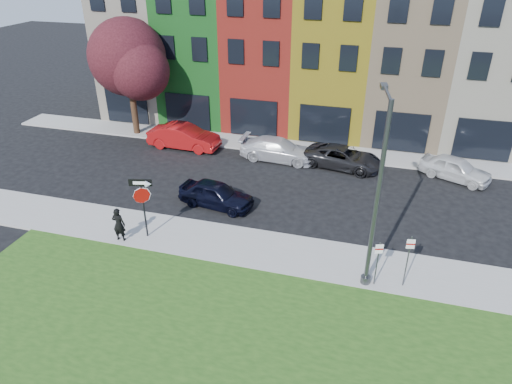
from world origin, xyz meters
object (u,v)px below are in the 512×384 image
(man, at_px, (119,224))
(sedan_near, at_px, (216,194))
(street_lamp, at_px, (376,197))
(stop_sign, at_px, (142,196))

(man, bearing_deg, sedan_near, -129.93)
(sedan_near, distance_m, street_lamp, 9.64)
(stop_sign, relative_size, man, 1.79)
(street_lamp, bearing_deg, stop_sign, 169.49)
(sedan_near, height_order, street_lamp, street_lamp)
(stop_sign, relative_size, sedan_near, 0.71)
(stop_sign, distance_m, man, 1.77)
(stop_sign, xyz_separation_m, man, (-1.03, -0.61, -1.30))
(man, xyz_separation_m, sedan_near, (3.12, 4.38, -0.27))
(stop_sign, bearing_deg, street_lamp, -17.16)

